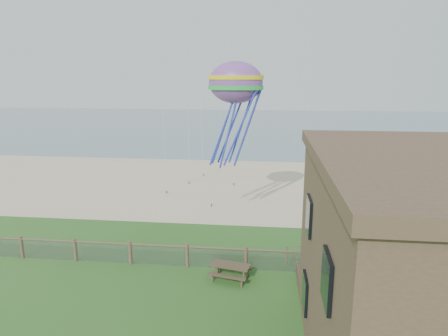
# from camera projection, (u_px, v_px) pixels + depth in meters

# --- Properties ---
(sand_beach) EXTENTS (72.00, 20.00, 0.02)m
(sand_beach) POSITION_uv_depth(u_px,v_px,m) (223.00, 184.00, 35.97)
(sand_beach) COLOR #C3B08C
(sand_beach) RESTS_ON ground
(ocean) EXTENTS (160.00, 68.00, 0.02)m
(ocean) POSITION_uv_depth(u_px,v_px,m) (248.00, 125.00, 78.55)
(ocean) COLOR slate
(ocean) RESTS_ON ground
(chainlink_fence) EXTENTS (36.20, 0.20, 1.25)m
(chainlink_fence) POSITION_uv_depth(u_px,v_px,m) (187.00, 257.00, 20.36)
(chainlink_fence) COLOR #4E3E2B
(chainlink_fence) RESTS_ON ground
(picnic_table) EXTENTS (2.16, 1.81, 0.79)m
(picnic_table) POSITION_uv_depth(u_px,v_px,m) (230.00, 271.00, 19.18)
(picnic_table) COLOR brown
(picnic_table) RESTS_ON ground
(octopus_kite) EXTENTS (4.10, 3.53, 7.11)m
(octopus_kite) POSITION_uv_depth(u_px,v_px,m) (235.00, 112.00, 25.03)
(octopus_kite) COLOR #E82461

